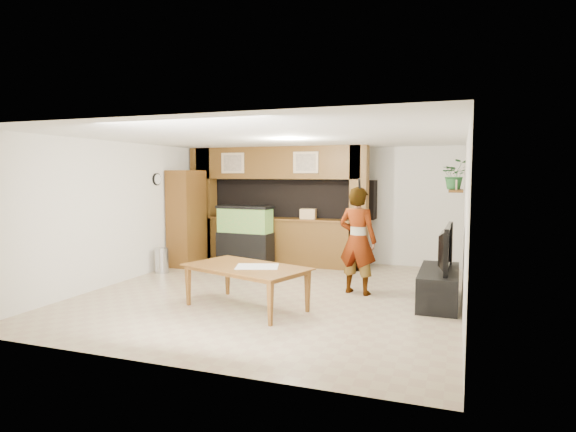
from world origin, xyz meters
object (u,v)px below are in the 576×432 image
at_px(television, 440,247).
at_px(person, 358,240).
at_px(dining_table, 245,288).
at_px(pantry_cabinet, 187,218).
at_px(aquarium, 245,237).

xyz_separation_m(television, person, (-1.32, 0.17, 0.02)).
bearing_deg(dining_table, television, 44.44).
bearing_deg(person, pantry_cabinet, -4.24).
xyz_separation_m(aquarium, dining_table, (1.37, -2.98, -0.33)).
height_order(television, dining_table, television).
distance_m(pantry_cabinet, television, 5.53).
xyz_separation_m(person, dining_table, (-1.39, -1.49, -0.58)).
relative_size(aquarium, television, 1.09).
xyz_separation_m(television, dining_table, (-2.71, -1.31, -0.56)).
distance_m(person, dining_table, 2.12).
bearing_deg(dining_table, aquarium, 133.18).
relative_size(television, person, 0.68).
bearing_deg(dining_table, person, 65.56).
distance_m(aquarium, dining_table, 3.29).
bearing_deg(dining_table, pantry_cabinet, 152.75).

